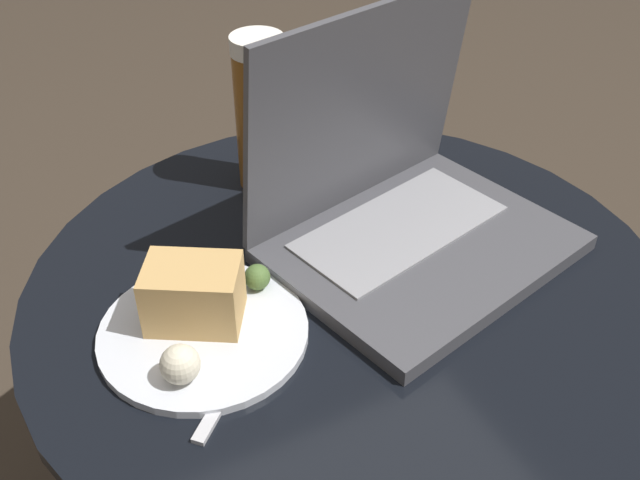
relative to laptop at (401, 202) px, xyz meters
name	(u,v)px	position (x,y,z in m)	size (l,w,h in m)	color
table	(346,367)	(-0.08, -0.04, -0.19)	(0.69, 0.69, 0.50)	#9E9EA3
laptop	(401,202)	(0.00, 0.00, 0.00)	(0.36, 0.31, 0.26)	#47474C
beer_glass	(258,113)	(-0.09, 0.18, 0.04)	(0.06, 0.06, 0.19)	brown
snack_plate	(199,315)	(-0.25, -0.04, -0.03)	(0.21, 0.21, 0.07)	silver
fork	(249,353)	(-0.22, -0.09, -0.05)	(0.15, 0.14, 0.00)	silver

